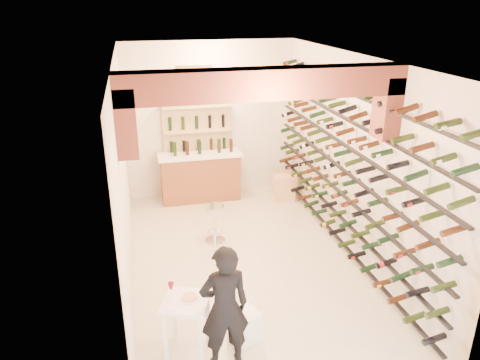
% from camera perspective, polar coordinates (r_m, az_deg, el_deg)
% --- Properties ---
extents(ground, '(6.00, 6.00, 0.00)m').
position_cam_1_polar(ground, '(7.52, 0.53, -10.08)').
color(ground, beige).
rests_on(ground, ground).
extents(room_shell, '(3.52, 6.02, 3.21)m').
position_cam_1_polar(room_shell, '(6.38, 1.15, 6.15)').
color(room_shell, beige).
rests_on(room_shell, ground).
extents(wine_rack, '(0.32, 5.70, 2.56)m').
position_cam_1_polar(wine_rack, '(7.33, 12.29, 1.97)').
color(wine_rack, black).
rests_on(wine_rack, ground).
extents(back_counter, '(1.70, 0.62, 1.29)m').
position_cam_1_polar(back_counter, '(9.58, -4.95, 0.62)').
color(back_counter, brown).
rests_on(back_counter, ground).
extents(back_shelving, '(1.40, 0.31, 2.73)m').
position_cam_1_polar(back_shelving, '(9.60, -5.29, 4.66)').
color(back_shelving, tan).
rests_on(back_shelving, ground).
extents(tasting_table, '(0.65, 0.65, 0.90)m').
position_cam_1_polar(tasting_table, '(5.54, -6.72, -15.68)').
color(tasting_table, white).
rests_on(tasting_table, ground).
extents(white_stool, '(0.42, 0.42, 0.40)m').
position_cam_1_polar(white_stool, '(5.93, 0.60, -17.61)').
color(white_stool, white).
rests_on(white_stool, ground).
extents(person, '(0.58, 0.40, 1.54)m').
position_cam_1_polar(person, '(5.27, -1.94, -15.54)').
color(person, black).
rests_on(person, ground).
extents(chrome_barstool, '(0.35, 0.35, 0.68)m').
position_cam_1_polar(chrome_barstool, '(7.92, -3.13, -5.10)').
color(chrome_barstool, silver).
rests_on(chrome_barstool, ground).
extents(crate_lower, '(0.49, 0.39, 0.26)m').
position_cam_1_polar(crate_lower, '(9.69, 5.51, -1.71)').
color(crate_lower, tan).
rests_on(crate_lower, ground).
extents(crate_upper, '(0.49, 0.36, 0.27)m').
position_cam_1_polar(crate_upper, '(9.59, 5.57, -0.25)').
color(crate_upper, tan).
rests_on(crate_upper, crate_lower).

